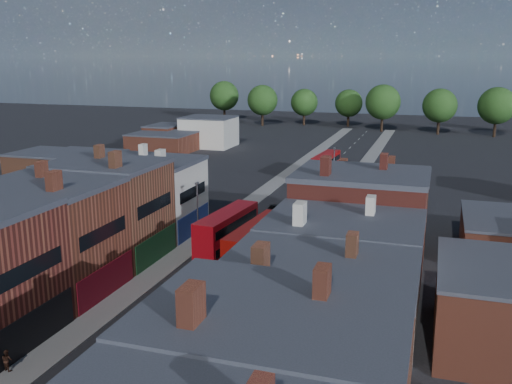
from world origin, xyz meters
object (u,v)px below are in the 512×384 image
Objects in this scene: bus_0 at (227,232)px; ped_1 at (7,360)px; car_2 at (274,210)px; bus_2 at (326,166)px; ped_3 at (234,356)px; bus_1 at (258,246)px; car_3 at (310,210)px.

bus_0 is 29.01m from ped_1.
bus_0 is 18.36m from car_2.
bus_2 is 7.08× the size of ped_1.
bus_0 reaches higher than bus_2.
bus_0 reaches higher than car_2.
bus_1 is at bearing 16.21° from ped_3.
bus_0 is 43.22m from bus_2.
bus_0 is 0.96× the size of bus_1.
ped_1 reaches higher than car_3.
ped_3 reaches higher than car_2.
bus_2 reaches higher than car_3.
ped_3 reaches higher than car_3.
ped_1 is (-11.49, -47.92, 0.32)m from car_3.
car_2 is (0.30, 18.24, -2.10)m from bus_0.
ped_3 is at bearing -149.67° from ped_1.
car_3 is at bearing -80.17° from bus_2.
bus_2 reaches higher than car_2.
car_3 is 49.28m from ped_1.
car_3 is at bearing 80.67° from bus_0.
car_3 is 2.58× the size of ped_1.
bus_0 is 2.74× the size of car_2.
bus_2 reaches higher than ped_1.
bus_1 reaches higher than bus_2.
ped_3 reaches higher than ped_1.
car_2 is at bearing -159.98° from car_3.
bus_2 is at bearing 97.35° from bus_1.
ped_3 is (9.20, -23.02, -1.61)m from bus_0.
car_3 is (0.29, 23.84, -2.21)m from bus_1.
bus_0 is at bearing 25.41° from ped_3.
bus_1 is (5.00, -4.21, 0.11)m from bus_0.
ped_1 is 16.28m from ped_3.
bus_1 reaches higher than ped_3.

